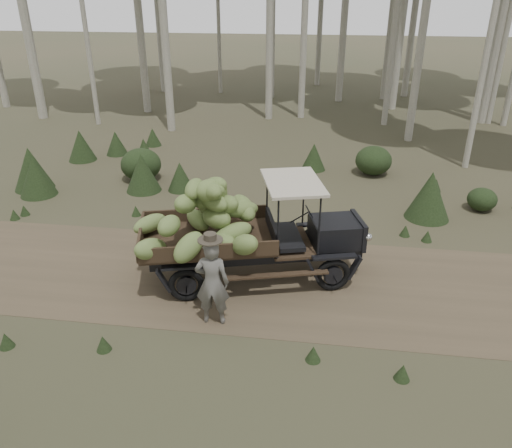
{
  "coord_description": "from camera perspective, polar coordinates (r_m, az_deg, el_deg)",
  "views": [
    {
      "loc": [
        3.2,
        -9.28,
        5.88
      ],
      "look_at": [
        1.86,
        0.17,
        1.28
      ],
      "focal_mm": 35.0,
      "sensor_mm": 36.0,
      "label": 1
    }
  ],
  "objects": [
    {
      "name": "farmer",
      "position": [
        9.35,
        -5.04,
        -6.59
      ],
      "size": [
        0.67,
        0.5,
        1.9
      ],
      "rotation": [
        0.0,
        0.0,
        3.21
      ],
      "color": "#5D5B55",
      "rests_on": "ground"
    },
    {
      "name": "ground",
      "position": [
        11.44,
        -9.44,
        -5.59
      ],
      "size": [
        120.0,
        120.0,
        0.0
      ],
      "primitive_type": "plane",
      "color": "#473D2B",
      "rests_on": "ground"
    },
    {
      "name": "banana_truck",
      "position": [
        10.44,
        -2.65,
        0.16
      ],
      "size": [
        5.11,
        3.09,
        2.45
      ],
      "rotation": [
        0.0,
        0.0,
        0.27
      ],
      "color": "black",
      "rests_on": "ground"
    },
    {
      "name": "undergrowth",
      "position": [
        10.54,
        -0.36,
        -4.66
      ],
      "size": [
        22.88,
        21.98,
        1.35
      ],
      "color": "#233319",
      "rests_on": "ground"
    },
    {
      "name": "dirt_track",
      "position": [
        11.44,
        -9.44,
        -5.57
      ],
      "size": [
        70.0,
        4.0,
        0.01
      ],
      "primitive_type": "cube",
      "color": "brown",
      "rests_on": "ground"
    }
  ]
}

